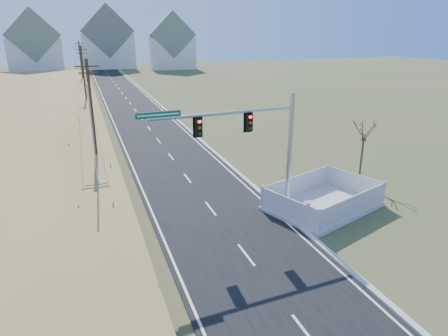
% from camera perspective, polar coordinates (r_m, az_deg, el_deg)
% --- Properties ---
extents(ground, '(260.00, 260.00, 0.00)m').
position_cam_1_polar(ground, '(22.77, 1.21, -9.95)').
color(ground, '#414A24').
rests_on(ground, ground).
extents(road, '(8.00, 180.00, 0.06)m').
position_cam_1_polar(road, '(69.84, -13.68, 9.46)').
color(road, black).
rests_on(road, ground).
extents(curb, '(0.30, 180.00, 0.18)m').
position_cam_1_polar(curb, '(70.37, -10.28, 9.81)').
color(curb, '#B2AFA8').
rests_on(curb, ground).
extents(utility_pole_near, '(1.80, 0.26, 9.00)m').
position_cam_1_polar(utility_pole_near, '(34.20, -18.35, 7.39)').
color(utility_pole_near, '#422D1E').
rests_on(utility_pole_near, ground).
extents(utility_pole_mid, '(1.80, 0.26, 9.00)m').
position_cam_1_polar(utility_pole_mid, '(63.91, -19.39, 12.31)').
color(utility_pole_mid, '#422D1E').
rests_on(utility_pole_mid, ground).
extents(utility_pole_far, '(1.80, 0.26, 9.00)m').
position_cam_1_polar(utility_pole_far, '(93.81, -19.78, 14.10)').
color(utility_pole_far, '#422D1E').
rests_on(utility_pole_far, ground).
extents(condo_nnw, '(14.93, 11.17, 17.03)m').
position_cam_1_polar(condo_nnw, '(127.13, -25.47, 15.46)').
color(condo_nnw, silver).
rests_on(condo_nnw, ground).
extents(condo_n, '(15.27, 10.20, 18.54)m').
position_cam_1_polar(condo_n, '(130.96, -16.30, 16.84)').
color(condo_n, silver).
rests_on(condo_n, ground).
extents(condo_ne, '(14.12, 10.51, 16.52)m').
position_cam_1_polar(condo_ne, '(125.63, -7.43, 16.99)').
color(condo_ne, silver).
rests_on(condo_ne, ground).
extents(traffic_signal_mast, '(9.55, 1.00, 7.61)m').
position_cam_1_polar(traffic_signal_mast, '(23.61, 5.55, 3.23)').
color(traffic_signal_mast, '#9EA0A5').
rests_on(traffic_signal_mast, ground).
extents(fence_enclosure, '(8.27, 6.90, 1.62)m').
position_cam_1_polar(fence_enclosure, '(27.00, 13.93, -4.96)').
color(fence_enclosure, '#B7B5AD').
rests_on(fence_enclosure, ground).
extents(open_sign, '(0.54, 0.08, 0.67)m').
position_cam_1_polar(open_sign, '(26.34, 11.73, -5.30)').
color(open_sign, white).
rests_on(open_sign, ground).
extents(flagpole, '(0.36, 0.36, 7.94)m').
position_cam_1_polar(flagpole, '(27.84, -17.94, 1.69)').
color(flagpole, '#B7B5AD').
rests_on(flagpole, ground).
extents(bare_tree, '(1.94, 1.94, 5.14)m').
position_cam_1_polar(bare_tree, '(31.37, 19.48, 5.26)').
color(bare_tree, '#4C3F33').
rests_on(bare_tree, ground).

